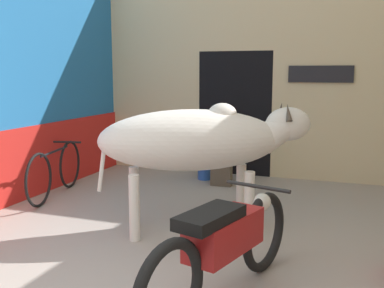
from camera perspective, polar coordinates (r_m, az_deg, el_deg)
name	(u,v)px	position (r m, az deg, el deg)	size (l,w,h in m)	color
wall_left_shopfront	(4,73)	(6.28, -22.75, 8.30)	(0.25, 5.18, 3.52)	#236BAD
wall_back_with_doorway	(249,85)	(7.68, 7.30, 7.43)	(5.14, 0.93, 3.52)	beige
cow	(199,140)	(4.75, 0.91, 0.46)	(2.26, 1.49, 1.40)	silver
motorcycle_near	(224,243)	(3.43, 4.12, -12.47)	(0.74, 1.95, 0.80)	black
bicycle	(56,171)	(6.51, -16.93, -3.27)	(0.50, 1.67, 0.72)	black
shopkeeper_seated	(224,146)	(6.88, 4.06, -0.30)	(0.45, 0.33, 1.15)	brown
plastic_stool	(205,166)	(7.24, 1.63, -2.84)	(0.32, 0.32, 0.40)	#2856B2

